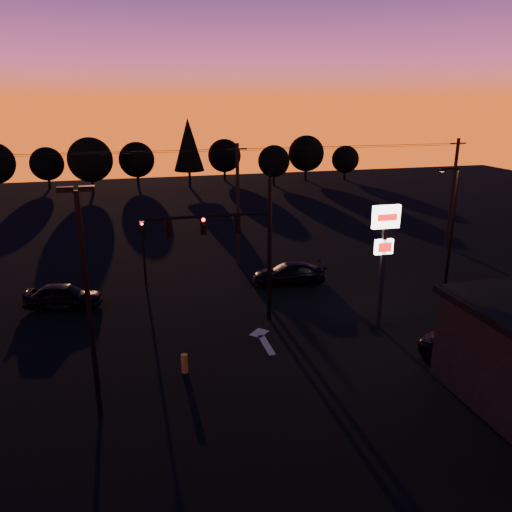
{
  "coord_description": "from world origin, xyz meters",
  "views": [
    {
      "loc": [
        -5.86,
        -20.98,
        12.01
      ],
      "look_at": [
        1.0,
        5.0,
        3.5
      ],
      "focal_mm": 35.0,
      "sensor_mm": 36.0,
      "label": 1
    }
  ],
  "objects_px": {
    "streetlight": "(451,224)",
    "car_right": "(289,273)",
    "secondary_signal": "(143,244)",
    "parking_lot_light": "(87,292)",
    "car_left": "(63,296)",
    "pylon_sign": "(384,241)",
    "bollard": "(185,363)",
    "suv_parked": "(477,357)",
    "traffic_signal_mast": "(241,237)"
  },
  "relations": [
    {
      "from": "streetlight",
      "to": "bollard",
      "type": "xyz_separation_m",
      "value": [
        -17.77,
        -6.09,
        -3.97
      ]
    },
    {
      "from": "car_left",
      "to": "car_right",
      "type": "xyz_separation_m",
      "value": [
        14.32,
        0.53,
        -0.05
      ]
    },
    {
      "from": "secondary_signal",
      "to": "bollard",
      "type": "distance_m",
      "value": 12.37
    },
    {
      "from": "traffic_signal_mast",
      "to": "streetlight",
      "type": "distance_m",
      "value": 14.1
    },
    {
      "from": "bollard",
      "to": "traffic_signal_mast",
      "type": "bearing_deg",
      "value": 50.64
    },
    {
      "from": "traffic_signal_mast",
      "to": "parking_lot_light",
      "type": "xyz_separation_m",
      "value": [
        -7.4,
        -6.99,
        0.33
      ]
    },
    {
      "from": "secondary_signal",
      "to": "streetlight",
      "type": "xyz_separation_m",
      "value": [
        18.91,
        -5.99,
        1.56
      ]
    },
    {
      "from": "parking_lot_light",
      "to": "bollard",
      "type": "bearing_deg",
      "value": 33.49
    },
    {
      "from": "traffic_signal_mast",
      "to": "car_right",
      "type": "distance_m",
      "value": 8.04
    },
    {
      "from": "pylon_sign",
      "to": "streetlight",
      "type": "relative_size",
      "value": 0.85
    },
    {
      "from": "traffic_signal_mast",
      "to": "pylon_sign",
      "type": "relative_size",
      "value": 1.26
    },
    {
      "from": "streetlight",
      "to": "car_right",
      "type": "distance_m",
      "value": 10.85
    },
    {
      "from": "secondary_signal",
      "to": "bollard",
      "type": "height_order",
      "value": "secondary_signal"
    },
    {
      "from": "traffic_signal_mast",
      "to": "parking_lot_light",
      "type": "bearing_deg",
      "value": -136.63
    },
    {
      "from": "traffic_signal_mast",
      "to": "secondary_signal",
      "type": "bearing_deg",
      "value": 123.19
    },
    {
      "from": "streetlight",
      "to": "parking_lot_light",
      "type": "bearing_deg",
      "value": -158.35
    },
    {
      "from": "streetlight",
      "to": "suv_parked",
      "type": "height_order",
      "value": "streetlight"
    },
    {
      "from": "pylon_sign",
      "to": "car_right",
      "type": "distance_m",
      "value": 9.12
    },
    {
      "from": "parking_lot_light",
      "to": "bollard",
      "type": "height_order",
      "value": "parking_lot_light"
    },
    {
      "from": "parking_lot_light",
      "to": "bollard",
      "type": "xyz_separation_m",
      "value": [
        3.64,
        2.41,
        -4.82
      ]
    },
    {
      "from": "traffic_signal_mast",
      "to": "suv_parked",
      "type": "bearing_deg",
      "value": -40.59
    },
    {
      "from": "car_left",
      "to": "car_right",
      "type": "distance_m",
      "value": 14.33
    },
    {
      "from": "bollard",
      "to": "suv_parked",
      "type": "distance_m",
      "value": 13.38
    },
    {
      "from": "parking_lot_light",
      "to": "suv_parked",
      "type": "distance_m",
      "value": 17.25
    },
    {
      "from": "secondary_signal",
      "to": "car_right",
      "type": "distance_m",
      "value": 9.91
    },
    {
      "from": "parking_lot_light",
      "to": "car_left",
      "type": "bearing_deg",
      "value": 101.8
    },
    {
      "from": "traffic_signal_mast",
      "to": "streetlight",
      "type": "xyz_separation_m",
      "value": [
        14.01,
        1.51,
        -0.52
      ]
    },
    {
      "from": "secondary_signal",
      "to": "parking_lot_light",
      "type": "bearing_deg",
      "value": -99.79
    },
    {
      "from": "traffic_signal_mast",
      "to": "parking_lot_light",
      "type": "height_order",
      "value": "parking_lot_light"
    },
    {
      "from": "car_right",
      "to": "secondary_signal",
      "type": "bearing_deg",
      "value": -94.68
    },
    {
      "from": "parking_lot_light",
      "to": "suv_parked",
      "type": "relative_size",
      "value": 1.8
    },
    {
      "from": "secondary_signal",
      "to": "parking_lot_light",
      "type": "xyz_separation_m",
      "value": [
        -2.5,
        -14.49,
        2.41
      ]
    },
    {
      "from": "parking_lot_light",
      "to": "car_left",
      "type": "height_order",
      "value": "parking_lot_light"
    },
    {
      "from": "traffic_signal_mast",
      "to": "bollard",
      "type": "bearing_deg",
      "value": -129.36
    },
    {
      "from": "traffic_signal_mast",
      "to": "bollard",
      "type": "relative_size",
      "value": 9.48
    },
    {
      "from": "pylon_sign",
      "to": "car_left",
      "type": "xyz_separation_m",
      "value": [
        -16.93,
        7.13,
        -4.16
      ]
    },
    {
      "from": "suv_parked",
      "to": "car_right",
      "type": "bearing_deg",
      "value": 87.12
    },
    {
      "from": "pylon_sign",
      "to": "suv_parked",
      "type": "xyz_separation_m",
      "value": [
        2.11,
        -5.39,
        -4.21
      ]
    },
    {
      "from": "pylon_sign",
      "to": "streetlight",
      "type": "height_order",
      "value": "streetlight"
    },
    {
      "from": "bollard",
      "to": "suv_parked",
      "type": "xyz_separation_m",
      "value": [
        12.97,
        -3.31,
        0.25
      ]
    },
    {
      "from": "parking_lot_light",
      "to": "pylon_sign",
      "type": "bearing_deg",
      "value": 17.23
    },
    {
      "from": "traffic_signal_mast",
      "to": "car_left",
      "type": "distance_m",
      "value": 11.64
    },
    {
      "from": "pylon_sign",
      "to": "car_left",
      "type": "height_order",
      "value": "pylon_sign"
    },
    {
      "from": "parking_lot_light",
      "to": "car_right",
      "type": "height_order",
      "value": "parking_lot_light"
    },
    {
      "from": "traffic_signal_mast",
      "to": "car_right",
      "type": "xyz_separation_m",
      "value": [
        4.49,
        5.17,
        -4.23
      ]
    },
    {
      "from": "streetlight",
      "to": "car_right",
      "type": "xyz_separation_m",
      "value": [
        -9.52,
        3.66,
        -3.71
      ]
    },
    {
      "from": "secondary_signal",
      "to": "bollard",
      "type": "relative_size",
      "value": 4.81
    },
    {
      "from": "car_right",
      "to": "car_left",
      "type": "bearing_deg",
      "value": -78.63
    },
    {
      "from": "suv_parked",
      "to": "car_left",
      "type": "bearing_deg",
      "value": 123.92
    },
    {
      "from": "pylon_sign",
      "to": "parking_lot_light",
      "type": "bearing_deg",
      "value": -162.77
    }
  ]
}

